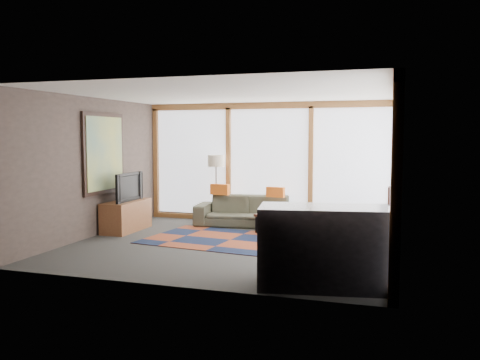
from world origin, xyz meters
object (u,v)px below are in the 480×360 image
(floor_lamp, at_px, (216,188))
(bookshelf, at_px, (380,231))
(television, at_px, (125,187))
(coffee_table, at_px, (286,225))
(tv_console, at_px, (126,216))
(bar_counter, at_px, (324,247))
(sofa, at_px, (248,211))

(floor_lamp, relative_size, bookshelf, 0.64)
(television, bearing_deg, coffee_table, -79.05)
(tv_console, bearing_deg, floor_lamp, 50.68)
(coffee_table, bearing_deg, floor_lamp, 150.52)
(floor_lamp, xyz_separation_m, television, (-1.31, -1.63, 0.15))
(bookshelf, bearing_deg, bar_counter, -103.25)
(bookshelf, bearing_deg, floor_lamp, 154.42)
(floor_lamp, relative_size, bar_counter, 0.92)
(tv_console, height_order, bar_counter, bar_counter)
(coffee_table, distance_m, tv_console, 3.17)
(floor_lamp, relative_size, television, 1.50)
(floor_lamp, bearing_deg, bookshelf, -25.58)
(bookshelf, height_order, television, television)
(floor_lamp, distance_m, bookshelf, 3.98)
(tv_console, xyz_separation_m, television, (0.01, -0.03, 0.58))
(coffee_table, bearing_deg, tv_console, -169.47)
(sofa, xyz_separation_m, bookshelf, (2.75, -1.38, -0.03))
(tv_console, bearing_deg, television, -80.76)
(sofa, relative_size, bar_counter, 1.34)
(sofa, bearing_deg, bar_counter, -66.84)
(floor_lamp, height_order, tv_console, floor_lamp)
(floor_lamp, bearing_deg, sofa, -21.63)
(bookshelf, xyz_separation_m, television, (-4.88, 0.08, 0.59))
(coffee_table, relative_size, bookshelf, 0.49)
(bar_counter, bearing_deg, television, 139.35)
(tv_console, bearing_deg, sofa, 30.85)
(sofa, bearing_deg, coffee_table, -41.34)
(coffee_table, distance_m, bookshelf, 1.90)
(bookshelf, height_order, tv_console, tv_console)
(bookshelf, distance_m, tv_console, 4.88)
(coffee_table, bearing_deg, television, -168.87)
(sofa, distance_m, bar_counter, 4.43)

